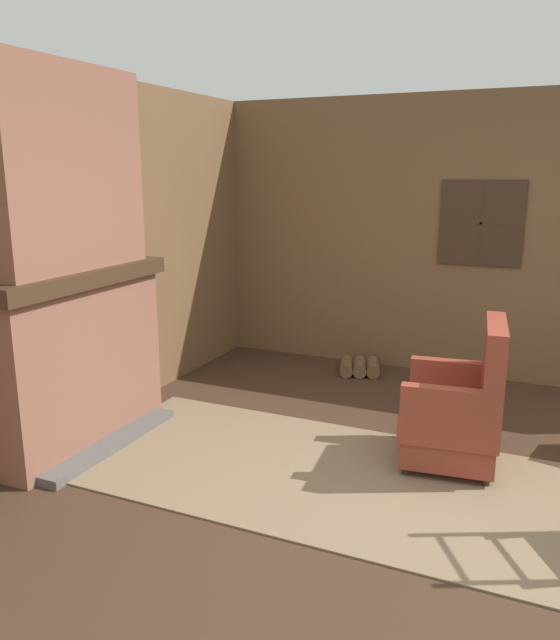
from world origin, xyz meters
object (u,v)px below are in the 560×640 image
oil_lamp_vase (5,266)px  armchair (458,412)px  firewood_stack (360,367)px  storage_case (99,254)px

oil_lamp_vase → armchair: bearing=26.8°
firewood_stack → oil_lamp_vase: oil_lamp_vase is taller
firewood_stack → oil_lamp_vase: bearing=-115.8°
oil_lamp_vase → storage_case: size_ratio=1.20×
armchair → oil_lamp_vase: size_ratio=3.84×
firewood_stack → storage_case: size_ratio=2.21×
firewood_stack → storage_case: bearing=-124.5°
oil_lamp_vase → storage_case: oil_lamp_vase is taller
armchair → oil_lamp_vase: oil_lamp_vase is taller
oil_lamp_vase → firewood_stack: bearing=64.2°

